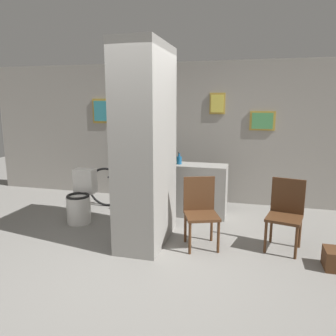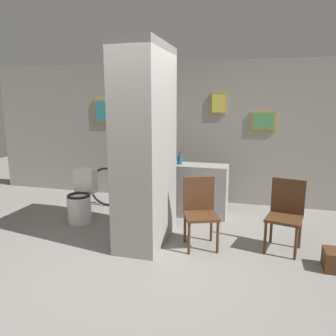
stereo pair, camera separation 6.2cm
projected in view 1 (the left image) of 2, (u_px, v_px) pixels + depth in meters
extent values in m
plane|color=gray|center=(133.00, 259.00, 4.00)|extent=(14.00, 14.00, 0.00)
cube|color=gray|center=(180.00, 133.00, 6.24)|extent=(8.00, 0.06, 2.60)
cube|color=#B79338|center=(101.00, 111.00, 6.51)|extent=(0.36, 0.02, 0.48)
cube|color=teal|center=(101.00, 111.00, 6.49)|extent=(0.30, 0.01, 0.39)
cube|color=#B79338|center=(262.00, 121.00, 5.77)|extent=(0.44, 0.02, 0.34)
cube|color=#4C9959|center=(262.00, 121.00, 5.76)|extent=(0.36, 0.01, 0.28)
cube|color=#B79338|center=(217.00, 103.00, 5.91)|extent=(0.28, 0.02, 0.38)
cube|color=#E0CC4C|center=(217.00, 103.00, 5.90)|extent=(0.23, 0.01, 0.31)
cube|color=gray|center=(146.00, 147.00, 4.29)|extent=(0.55, 1.15, 2.60)
cylinder|color=#593319|center=(118.00, 129.00, 4.09)|extent=(0.03, 0.40, 0.40)
cylinder|color=red|center=(117.00, 129.00, 4.09)|extent=(0.01, 0.07, 0.07)
cube|color=gray|center=(188.00, 189.00, 5.50)|extent=(1.30, 0.44, 0.87)
cylinder|color=white|center=(79.00, 210.00, 5.15)|extent=(0.37, 0.37, 0.43)
torus|color=black|center=(78.00, 196.00, 5.10)|extent=(0.36, 0.36, 0.04)
cube|color=white|center=(85.00, 181.00, 5.30)|extent=(0.33, 0.20, 0.39)
cylinder|color=#4C2D19|center=(190.00, 238.00, 4.08)|extent=(0.04, 0.04, 0.41)
cylinder|color=#4C2D19|center=(218.00, 237.00, 4.12)|extent=(0.04, 0.04, 0.41)
cylinder|color=#4C2D19|center=(185.00, 228.00, 4.44)|extent=(0.04, 0.04, 0.41)
cylinder|color=#4C2D19|center=(212.00, 226.00, 4.48)|extent=(0.04, 0.04, 0.41)
cube|color=#4C2D19|center=(202.00, 216.00, 4.23)|extent=(0.54, 0.54, 0.04)
cube|color=#4C2D19|center=(199.00, 193.00, 4.37)|extent=(0.40, 0.17, 0.46)
cylinder|color=#4C2D19|center=(266.00, 237.00, 4.12)|extent=(0.04, 0.04, 0.41)
cylinder|color=#4C2D19|center=(296.00, 243.00, 3.95)|extent=(0.04, 0.04, 0.41)
cylinder|color=#4C2D19|center=(271.00, 228.00, 4.44)|extent=(0.04, 0.04, 0.41)
cylinder|color=#4C2D19|center=(300.00, 233.00, 4.27)|extent=(0.04, 0.04, 0.41)
cube|color=#4C2D19|center=(284.00, 218.00, 4.15)|extent=(0.50, 0.50, 0.04)
cube|color=#4C2D19|center=(288.00, 196.00, 4.27)|extent=(0.41, 0.13, 0.46)
torus|color=black|center=(106.00, 187.00, 5.94)|extent=(0.72, 0.04, 0.72)
torus|color=black|center=(162.00, 191.00, 5.68)|extent=(0.72, 0.04, 0.72)
cylinder|color=black|center=(133.00, 179.00, 5.77)|extent=(0.97, 0.04, 0.04)
cylinder|color=black|center=(119.00, 178.00, 5.84)|extent=(0.03, 0.03, 0.37)
cylinder|color=black|center=(159.00, 180.00, 5.66)|extent=(0.03, 0.03, 0.34)
cube|color=black|center=(119.00, 166.00, 5.80)|extent=(0.16, 0.06, 0.04)
cylinder|color=#262626|center=(159.00, 171.00, 5.62)|extent=(0.03, 0.42, 0.03)
cylinder|color=#267233|center=(172.00, 159.00, 5.40)|extent=(0.06, 0.06, 0.18)
cylinder|color=#267233|center=(172.00, 151.00, 5.38)|extent=(0.02, 0.02, 0.08)
sphere|color=#333333|center=(172.00, 148.00, 5.37)|extent=(0.03, 0.03, 0.03)
cylinder|color=#19598C|center=(179.00, 160.00, 5.42)|extent=(0.08, 0.08, 0.13)
cylinder|color=#19598C|center=(179.00, 155.00, 5.40)|extent=(0.03, 0.03, 0.05)
sphere|color=#333333|center=(179.00, 153.00, 5.39)|extent=(0.04, 0.04, 0.04)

